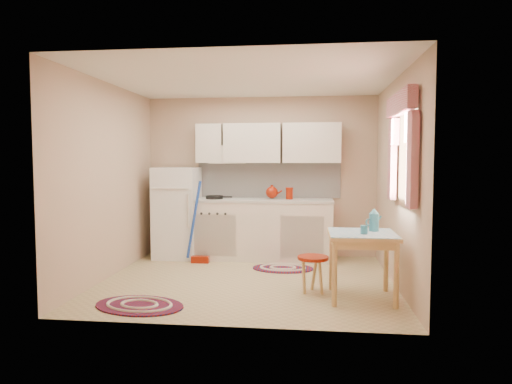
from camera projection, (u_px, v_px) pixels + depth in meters
room_shell at (262, 154)px, 5.84m from camera, size 3.64×3.60×2.52m
fridge at (177, 213)px, 7.06m from camera, size 0.65×0.60×1.40m
broom at (200, 222)px, 6.67m from camera, size 0.28×0.12×1.20m
base_cabinets at (258, 230)px, 6.99m from camera, size 2.25×0.60×0.88m
countertop at (258, 200)px, 6.96m from camera, size 2.27×0.62×0.04m
frying_pan at (214, 197)px, 6.98m from camera, size 0.29×0.29×0.05m
red_kettle at (272, 192)px, 6.92m from camera, size 0.22×0.20×0.20m
red_canister at (289, 194)px, 6.89m from camera, size 0.12×0.12×0.16m
table at (362, 266)px, 4.97m from camera, size 0.72×0.72×0.72m
stool at (313, 274)px, 5.19m from camera, size 0.40×0.40×0.42m
coffee_pot at (374, 220)px, 5.03m from camera, size 0.17×0.16×0.27m
mug at (364, 230)px, 4.84m from camera, size 0.10×0.10×0.10m
rug_center at (283, 268)px, 6.35m from camera, size 0.85×0.57×0.02m
rug_left at (139, 305)px, 4.72m from camera, size 1.07×0.82×0.02m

